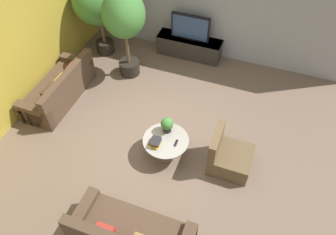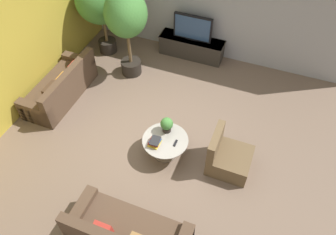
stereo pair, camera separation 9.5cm
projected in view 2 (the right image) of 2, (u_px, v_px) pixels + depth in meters
ground_plane at (160, 137)px, 7.05m from camera, size 24.00×24.00×0.00m
back_wall_stone at (210, 1)px, 7.96m from camera, size 7.40×0.12×3.00m
side_wall_left at (19, 41)px, 6.86m from camera, size 0.12×7.40×3.00m
media_console at (191, 47)px, 8.74m from camera, size 1.73×0.50×0.53m
television at (193, 28)px, 8.30m from camera, size 1.01×0.13×0.68m
coffee_table at (165, 144)px, 6.55m from camera, size 0.92×0.92×0.44m
couch_by_wall at (61, 88)px, 7.67m from camera, size 0.84×1.98×0.84m
armchair_wicker at (227, 157)px, 6.37m from camera, size 0.80×0.76×0.86m
potted_palm_tall at (101, 3)px, 8.02m from camera, size 1.24×1.24×2.05m
potted_palm_corner at (126, 18)px, 7.32m from camera, size 0.98×0.98×2.25m
potted_plant_tabletop at (167, 125)px, 6.47m from camera, size 0.25×0.25×0.34m
book_stack at (155, 142)px, 6.35m from camera, size 0.23×0.26×0.12m
remote_black at (175, 143)px, 6.38m from camera, size 0.04×0.16×0.02m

